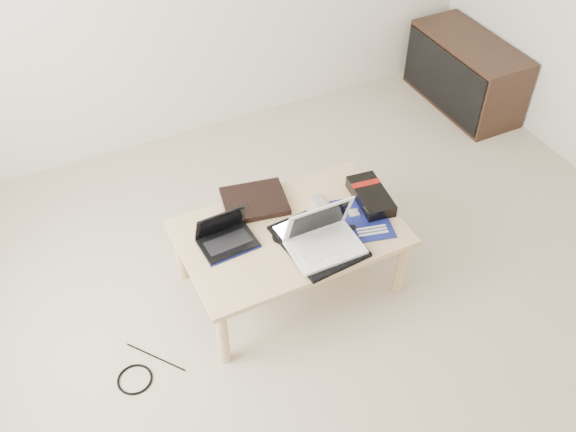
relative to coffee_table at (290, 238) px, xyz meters
name	(u,v)px	position (x,y,z in m)	size (l,w,h in m)	color
ground	(350,333)	(0.12, -0.44, -0.35)	(4.00, 4.00, 0.00)	beige
room_shell	(384,28)	(0.12, -0.44, 1.32)	(4.20, 4.20, 2.70)	silver
coffee_table	(290,238)	(0.00, 0.00, 0.00)	(1.10, 0.70, 0.40)	#E8C68C
media_cabinet	(465,73)	(1.90, 1.01, -0.10)	(0.41, 0.90, 0.50)	#361F16
book	(255,201)	(-0.08, 0.27, 0.06)	(0.37, 0.33, 0.03)	black
netbook	(226,236)	(-0.32, 0.07, 0.09)	(0.28, 0.21, 0.19)	black
tablet	(296,230)	(0.03, -0.01, 0.05)	(0.25, 0.20, 0.01)	black
remote	(325,210)	(0.23, 0.05, 0.06)	(0.06, 0.24, 0.02)	silver
neoprene_sleeve	(329,252)	(0.10, -0.22, 0.06)	(0.34, 0.25, 0.02)	black
white_laptop	(323,238)	(0.09, -0.18, 0.12)	(0.34, 0.24, 0.24)	white
motherboard	(363,219)	(0.37, -0.09, 0.05)	(0.33, 0.38, 0.02)	#0D1557
gpu_box	(371,196)	(0.48, 0.01, 0.08)	(0.19, 0.33, 0.07)	black
cable_coil	(282,237)	(-0.06, -0.03, 0.05)	(0.10, 0.10, 0.01)	black
floor_cable_coil	(135,379)	(-0.93, -0.22, -0.35)	(0.17, 0.17, 0.01)	black
floor_cable_trail	(156,357)	(-0.80, -0.14, -0.35)	(0.01, 0.01, 0.34)	black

